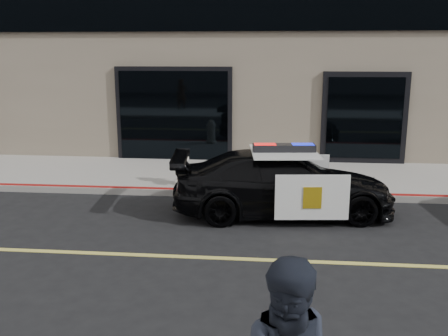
{
  "coord_description": "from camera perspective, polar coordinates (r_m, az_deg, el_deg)",
  "views": [
    {
      "loc": [
        1.91,
        -7.52,
        3.27
      ],
      "look_at": [
        0.95,
        2.2,
        1.0
      ],
      "focal_mm": 40.0,
      "sensor_mm": 36.0,
      "label": 1
    }
  ],
  "objects": [
    {
      "name": "ground",
      "position": [
        8.42,
        -8.07,
        -9.9
      ],
      "size": [
        120.0,
        120.0,
        0.0
      ],
      "primitive_type": "plane",
      "color": "black",
      "rests_on": "ground"
    },
    {
      "name": "sidewalk_n",
      "position": [
        13.31,
        -2.8,
        -0.84
      ],
      "size": [
        60.0,
        3.5,
        0.15
      ],
      "primitive_type": "cube",
      "color": "gray",
      "rests_on": "ground"
    },
    {
      "name": "police_car",
      "position": [
        10.27,
        6.76,
        -1.74
      ],
      "size": [
        2.74,
        4.87,
        1.47
      ],
      "color": "black",
      "rests_on": "ground"
    },
    {
      "name": "fire_hydrant",
      "position": [
        12.06,
        -4.79,
        -0.03
      ],
      "size": [
        0.38,
        0.53,
        0.84
      ],
      "color": "silver",
      "rests_on": "sidewalk_n"
    }
  ]
}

